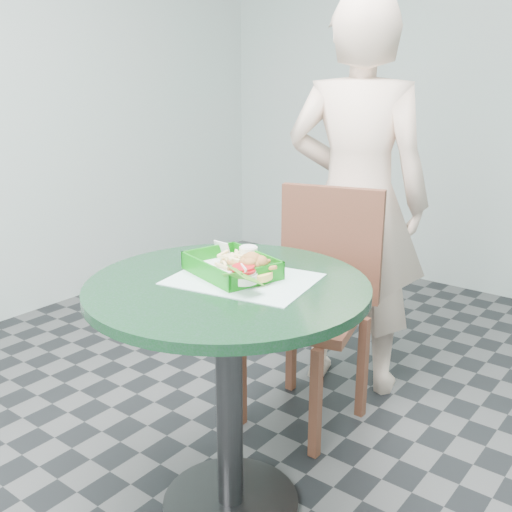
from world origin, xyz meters
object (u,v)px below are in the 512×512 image
Objects in this scene: food_basket at (232,276)px; dining_chair at (316,290)px; sauce_ramekin at (241,256)px; cafe_table at (228,342)px; diner_person at (357,181)px; crab_sandwich at (257,270)px.

dining_chair is at bearing 96.42° from food_basket.
food_basket is at bearing -67.19° from sauce_ramekin.
food_basket is at bearing -99.36° from dining_chair.
cafe_table is 14.34× the size of sauce_ramekin.
diner_person reaches higher than dining_chair.
crab_sandwich is at bearing 7.40° from food_basket.
food_basket reaches higher than cafe_table.
dining_chair is at bearing 98.92° from cafe_table.
diner_person reaches higher than crab_sandwich.
cafe_table is at bearing -96.86° from dining_chair.
food_basket is (-0.04, 0.06, 0.19)m from cafe_table.
crab_sandwich is at bearing 84.89° from diner_person.
sauce_ramekin is at bearing 77.30° from diner_person.
dining_chair reaches higher than sauce_ramekin.
dining_chair is (-0.10, 0.65, -0.05)m from cafe_table.
food_basket is (0.07, -0.59, 0.23)m from dining_chair.
diner_person reaches higher than sauce_ramekin.
crab_sandwich is (0.15, -0.57, 0.27)m from dining_chair.
sauce_ramekin is at bearing 116.06° from cafe_table.
diner_person reaches higher than food_basket.
sauce_ramekin is (0.03, -0.50, 0.27)m from dining_chair.
crab_sandwich reaches higher than cafe_table.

